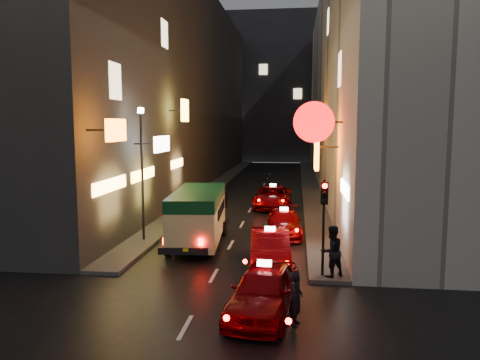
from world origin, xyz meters
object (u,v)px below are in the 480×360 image
at_px(pedestrian_crossing, 296,295).
at_px(lamp_post, 142,165).
at_px(minibus, 198,211).
at_px(traffic_light, 324,207).
at_px(taxi_near, 264,286).

relative_size(pedestrian_crossing, lamp_post, 0.28).
relative_size(minibus, lamp_post, 0.98).
bearing_deg(lamp_post, minibus, -4.52).
distance_m(pedestrian_crossing, traffic_light, 4.44).
height_order(minibus, taxi_near, minibus).
bearing_deg(pedestrian_crossing, lamp_post, 50.49).
xyz_separation_m(minibus, lamp_post, (-2.71, 0.21, 2.10)).
relative_size(taxi_near, lamp_post, 0.91).
bearing_deg(minibus, pedestrian_crossing, -61.18).
xyz_separation_m(taxi_near, traffic_light, (1.89, 3.28, 1.83)).
height_order(taxi_near, lamp_post, lamp_post).
distance_m(minibus, taxi_near, 8.44).
bearing_deg(minibus, traffic_light, -38.15).
height_order(pedestrian_crossing, traffic_light, traffic_light).
height_order(pedestrian_crossing, lamp_post, lamp_post).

